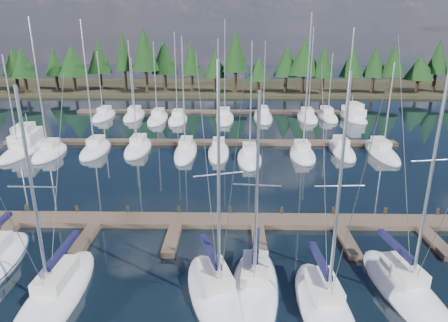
{
  "coord_description": "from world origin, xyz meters",
  "views": [
    {
      "loc": [
        4.04,
        -9.22,
        13.99
      ],
      "look_at": [
        3.46,
        22.0,
        3.64
      ],
      "focal_mm": 32.0,
      "sensor_mm": 36.0,
      "label": 1
    }
  ],
  "objects_px": {
    "front_sailboat_5": "(325,308)",
    "motor_yacht_right": "(353,116)",
    "front_sailboat_4": "(254,289)",
    "front_sailboat_6": "(405,290)",
    "main_dock": "(176,224)",
    "motor_yacht_left": "(27,144)",
    "front_sailboat_3": "(217,296)",
    "front_sailboat_2": "(55,297)"
  },
  "relations": [
    {
      "from": "front_sailboat_2",
      "to": "front_sailboat_5",
      "type": "bearing_deg",
      "value": -2.52
    },
    {
      "from": "front_sailboat_3",
      "to": "front_sailboat_6",
      "type": "xyz_separation_m",
      "value": [
        10.39,
        0.71,
        0.01
      ]
    },
    {
      "from": "front_sailboat_6",
      "to": "motor_yacht_right",
      "type": "height_order",
      "value": "front_sailboat_6"
    },
    {
      "from": "motor_yacht_right",
      "to": "front_sailboat_2",
      "type": "bearing_deg",
      "value": -122.2
    },
    {
      "from": "front_sailboat_5",
      "to": "front_sailboat_6",
      "type": "height_order",
      "value": "front_sailboat_6"
    },
    {
      "from": "front_sailboat_3",
      "to": "front_sailboat_4",
      "type": "relative_size",
      "value": 1.12
    },
    {
      "from": "front_sailboat_5",
      "to": "motor_yacht_left",
      "type": "relative_size",
      "value": 1.27
    },
    {
      "from": "front_sailboat_5",
      "to": "motor_yacht_right",
      "type": "distance_m",
      "value": 49.65
    },
    {
      "from": "front_sailboat_2",
      "to": "front_sailboat_5",
      "type": "xyz_separation_m",
      "value": [
        14.34,
        -0.63,
        0.01
      ]
    },
    {
      "from": "front_sailboat_6",
      "to": "motor_yacht_right",
      "type": "bearing_deg",
      "value": 77.34
    },
    {
      "from": "front_sailboat_4",
      "to": "front_sailboat_5",
      "type": "xyz_separation_m",
      "value": [
        3.55,
        -1.46,
        0.02
      ]
    },
    {
      "from": "main_dock",
      "to": "front_sailboat_3",
      "type": "bearing_deg",
      "value": -68.53
    },
    {
      "from": "main_dock",
      "to": "front_sailboat_3",
      "type": "xyz_separation_m",
      "value": [
        3.32,
        -8.44,
        0.08
      ]
    },
    {
      "from": "front_sailboat_4",
      "to": "main_dock",
      "type": "bearing_deg",
      "value": 124.51
    },
    {
      "from": "front_sailboat_5",
      "to": "front_sailboat_4",
      "type": "bearing_deg",
      "value": 157.6
    },
    {
      "from": "front_sailboat_5",
      "to": "motor_yacht_left",
      "type": "bearing_deg",
      "value": 135.46
    },
    {
      "from": "motor_yacht_right",
      "to": "motor_yacht_left",
      "type": "bearing_deg",
      "value": -158.51
    },
    {
      "from": "front_sailboat_2",
      "to": "motor_yacht_right",
      "type": "xyz_separation_m",
      "value": [
        29.4,
        46.67,
        0.21
      ]
    },
    {
      "from": "front_sailboat_3",
      "to": "front_sailboat_5",
      "type": "relative_size",
      "value": 1.03
    },
    {
      "from": "front_sailboat_3",
      "to": "front_sailboat_4",
      "type": "height_order",
      "value": "front_sailboat_3"
    },
    {
      "from": "front_sailboat_6",
      "to": "front_sailboat_3",
      "type": "bearing_deg",
      "value": -176.08
    },
    {
      "from": "main_dock",
      "to": "front_sailboat_4",
      "type": "relative_size",
      "value": 3.62
    },
    {
      "from": "front_sailboat_2",
      "to": "motor_yacht_left",
      "type": "distance_m",
      "value": 32.91
    },
    {
      "from": "front_sailboat_2",
      "to": "front_sailboat_6",
      "type": "relative_size",
      "value": 0.86
    },
    {
      "from": "front_sailboat_4",
      "to": "motor_yacht_right",
      "type": "bearing_deg",
      "value": 67.9
    },
    {
      "from": "front_sailboat_6",
      "to": "motor_yacht_left",
      "type": "height_order",
      "value": "front_sailboat_6"
    },
    {
      "from": "front_sailboat_2",
      "to": "front_sailboat_4",
      "type": "distance_m",
      "value": 10.81
    },
    {
      "from": "main_dock",
      "to": "motor_yacht_left",
      "type": "relative_size",
      "value": 4.23
    },
    {
      "from": "front_sailboat_4",
      "to": "motor_yacht_left",
      "type": "relative_size",
      "value": 1.17
    },
    {
      "from": "main_dock",
      "to": "motor_yacht_left",
      "type": "distance_m",
      "value": 29.26
    },
    {
      "from": "front_sailboat_4",
      "to": "front_sailboat_5",
      "type": "relative_size",
      "value": 0.92
    },
    {
      "from": "motor_yacht_left",
      "to": "motor_yacht_right",
      "type": "relative_size",
      "value": 1.13
    },
    {
      "from": "front_sailboat_2",
      "to": "motor_yacht_right",
      "type": "height_order",
      "value": "front_sailboat_2"
    },
    {
      "from": "front_sailboat_2",
      "to": "motor_yacht_right",
      "type": "relative_size",
      "value": 1.36
    },
    {
      "from": "front_sailboat_2",
      "to": "front_sailboat_3",
      "type": "height_order",
      "value": "front_sailboat_3"
    },
    {
      "from": "main_dock",
      "to": "front_sailboat_3",
      "type": "height_order",
      "value": "front_sailboat_3"
    },
    {
      "from": "front_sailboat_3",
      "to": "motor_yacht_right",
      "type": "bearing_deg",
      "value": 66.02
    },
    {
      "from": "front_sailboat_2",
      "to": "front_sailboat_6",
      "type": "height_order",
      "value": "front_sailboat_6"
    },
    {
      "from": "front_sailboat_3",
      "to": "front_sailboat_5",
      "type": "height_order",
      "value": "front_sailboat_3"
    },
    {
      "from": "main_dock",
      "to": "front_sailboat_5",
      "type": "xyz_separation_m",
      "value": [
        8.93,
        -9.28,
        0.09
      ]
    },
    {
      "from": "front_sailboat_5",
      "to": "front_sailboat_2",
      "type": "bearing_deg",
      "value": 177.48
    },
    {
      "from": "main_dock",
      "to": "front_sailboat_4",
      "type": "bearing_deg",
      "value": -55.49
    }
  ]
}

